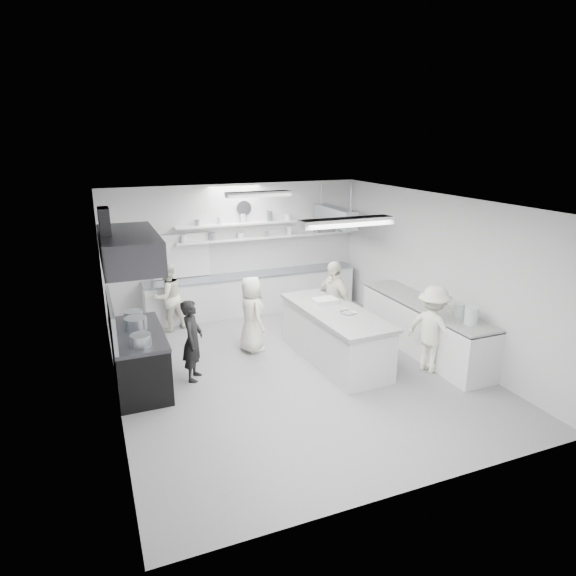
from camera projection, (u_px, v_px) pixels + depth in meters
name	position (u px, v px, depth m)	size (l,w,h in m)	color
floor	(293.00, 369.00, 8.97)	(6.00, 7.00, 0.02)	gray
ceiling	(294.00, 201.00, 8.10)	(6.00, 7.00, 0.02)	white
wall_back	(236.00, 249.00, 11.64)	(6.00, 0.04, 3.00)	silver
wall_front	(417.00, 377.00, 5.43)	(6.00, 0.04, 3.00)	silver
wall_left	(109.00, 312.00, 7.46)	(0.04, 7.00, 3.00)	silver
wall_right	(437.00, 272.00, 9.61)	(0.04, 7.00, 3.00)	silver
stove	(140.00, 361.00, 8.26)	(0.80, 1.80, 0.90)	black
exhaust_hood	(129.00, 249.00, 7.71)	(0.85, 2.00, 0.50)	#333237
back_counter	(253.00, 293.00, 11.78)	(5.00, 0.60, 0.92)	silver
shelf_lower	(266.00, 237.00, 11.70)	(4.20, 0.26, 0.04)	silver
shelf_upper	(266.00, 222.00, 11.60)	(4.20, 0.26, 0.04)	silver
pass_through_window	(181.00, 256.00, 11.17)	(1.30, 0.04, 1.00)	black
wall_clock	(244.00, 208.00, 11.40)	(0.32, 0.32, 0.05)	silver
right_counter	(424.00, 328.00, 9.61)	(0.74, 3.30, 0.94)	silver
pot_rack	(335.00, 217.00, 11.15)	(0.30, 1.60, 0.40)	#979DA5
light_fixture_front	(347.00, 222.00, 6.52)	(1.30, 0.25, 0.10)	silver
light_fixture_rear	(258.00, 194.00, 9.71)	(1.30, 0.25, 0.10)	silver
prep_island	(335.00, 336.00, 9.22)	(0.95, 2.54, 0.94)	silver
stove_pot	(136.00, 325.00, 8.21)	(0.37, 0.37, 0.25)	#979DA5
cook_stove	(193.00, 340.00, 8.41)	(0.52, 0.34, 1.42)	black
cook_back	(168.00, 297.00, 10.59)	(0.73, 0.57, 1.50)	white
cook_island_left	(251.00, 314.00, 9.56)	(0.73, 0.47, 1.49)	white
cook_island_right	(333.00, 302.00, 9.94)	(0.99, 0.41, 1.69)	white
cook_right	(433.00, 329.00, 8.70)	(1.01, 0.58, 1.57)	white
bowl_island_a	(348.00, 314.00, 8.92)	(0.27, 0.27, 0.07)	#979DA5
bowl_island_b	(342.00, 310.00, 9.10)	(0.20, 0.20, 0.06)	silver
bowl_right	(455.00, 313.00, 8.97)	(0.21, 0.21, 0.05)	silver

